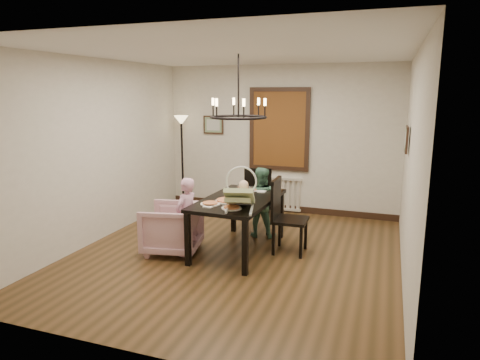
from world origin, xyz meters
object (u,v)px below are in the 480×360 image
Objects in this scene: seated_man at (260,208)px; armchair at (172,228)px; dining_table at (239,204)px; drinking_glass at (234,194)px; elderly_woman at (186,223)px; baby_bouncer at (240,195)px; chair_right at (290,216)px; floor_lamp at (182,163)px; chair_far at (257,201)px.

armchair is at bearing 45.40° from seated_man.
drinking_glass is (-0.05, -0.03, 0.16)m from dining_table.
dining_table is 2.19× the size of armchair.
baby_bouncer reaches higher than elderly_woman.
armchair is at bearing 157.61° from baby_bouncer.
elderly_woman is 1.00m from baby_bouncer.
drinking_glass is (-0.78, -0.21, 0.31)m from chair_right.
elderly_woman is 1.56× the size of baby_bouncer.
floor_lamp is (-2.00, 1.23, 0.43)m from seated_man.
dining_table is at bearing 30.82° from drinking_glass.
dining_table is 1.57× the size of chair_right.
dining_table is at bearing 78.92° from seated_man.
baby_bouncer is (-0.52, -0.72, 0.43)m from chair_right.
dining_table is at bearing 102.62° from chair_right.
floor_lamp is at bearing -168.22° from armchair.
elderly_woman is (0.25, -0.02, 0.11)m from armchair.
chair_right reaches higher than chair_far.
baby_bouncer is at bearing 70.67° from armchair.
dining_table is 2.72m from floor_lamp.
armchair is (-1.62, -0.56, -0.19)m from chair_right.
seated_man is (0.12, -0.22, -0.06)m from chair_far.
dining_table is at bearing -102.82° from chair_far.
floor_lamp reaches higher than baby_bouncer.
seated_man reaches higher than drinking_glass.
baby_bouncer is (0.22, -1.48, 0.46)m from chair_far.
chair_far reaches higher than dining_table.
floor_lamp is (-2.10, 2.49, -0.08)m from baby_bouncer.
chair_far is at bearing 166.87° from elderly_woman.
chair_far is 1.03m from drinking_glass.
chair_far is 7.24× the size of drinking_glass.
armchair is 0.84× the size of seated_man.
baby_bouncer reaches higher than drinking_glass.
seated_man is (0.75, 1.13, 0.00)m from elderly_woman.
elderly_woman is at bearing 53.88° from seated_man.
elderly_woman is at bearing -128.57° from chair_far.
chair_right is (0.73, 0.18, -0.15)m from dining_table.
drinking_glass is (-0.26, 0.50, -0.12)m from baby_bouncer.
dining_table is 0.79m from elderly_woman.
drinking_glass is at bearing -146.30° from dining_table.
floor_lamp is at bearing -33.99° from seated_man.
chair_far is 1.49m from elderly_woman.
elderly_woman reaches higher than dining_table.
elderly_woman is at bearing 73.22° from armchair.
chair_far is 2.16m from floor_lamp.
floor_lamp is (-1.83, 1.98, 0.04)m from drinking_glass.
chair_right is 0.61× the size of floor_lamp.
chair_right is 0.83m from seated_man.
chair_right is 1.17× the size of seated_man.
baby_bouncer is 3.25m from floor_lamp.
drinking_glass is 2.70m from floor_lamp.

